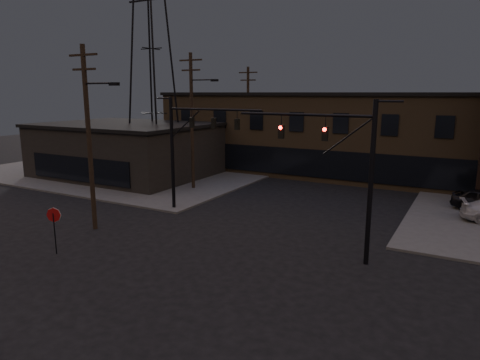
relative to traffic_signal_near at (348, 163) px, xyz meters
The scene contains 12 objects.
ground 8.56m from the traffic_signal_near, 139.97° to the right, with size 140.00×140.00×0.00m, color black.
sidewalk_nw 32.84m from the traffic_signal_near, 147.39° to the left, with size 30.00×30.00×0.15m, color #474744.
building_row 24.12m from the traffic_signal_near, 102.84° to the left, with size 40.00×12.00×8.00m, color brown.
building_left 27.95m from the traffic_signal_near, 155.60° to the left, with size 16.00×12.00×5.00m, color black.
traffic_signal_near is the anchor object (origin of this frame).
traffic_signal_far 12.57m from the traffic_signal_near, 163.83° to the left, with size 7.12×0.24×8.00m.
stop_sign 15.17m from the traffic_signal_near, 154.10° to the right, with size 0.72×0.33×2.48m.
utility_pole_near 15.03m from the traffic_signal_near, behind, with size 3.70×0.28×11.00m.
utility_pole_mid 18.47m from the traffic_signal_near, 148.97° to the left, with size 3.70×0.28×11.50m.
utility_pole_far 27.33m from the traffic_signal_near, 128.10° to the left, with size 2.20×0.28×11.00m.
transmission_tower 28.02m from the traffic_signal_near, 149.97° to the left, with size 7.00×7.00×25.00m, color black, non-canonical shape.
car_crossing 21.69m from the traffic_signal_near, 91.36° to the left, with size 1.47×4.23×1.39m, color black.
Camera 1 is at (10.66, -15.86, 8.29)m, focal length 32.00 mm.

